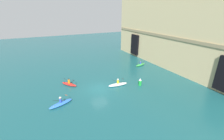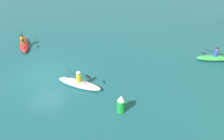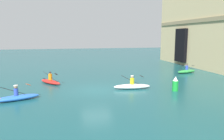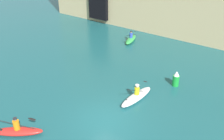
{
  "view_description": "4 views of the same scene",
  "coord_description": "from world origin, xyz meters",
  "px_view_note": "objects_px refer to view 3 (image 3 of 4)",
  "views": [
    {
      "loc": [
        19.34,
        -7.39,
        11.27
      ],
      "look_at": [
        -1.17,
        2.77,
        2.27
      ],
      "focal_mm": 24.0,
      "sensor_mm": 36.0,
      "label": 1
    },
    {
      "loc": [
        10.79,
        8.64,
        9.66
      ],
      "look_at": [
        -0.31,
        5.22,
        1.4
      ],
      "focal_mm": 35.0,
      "sensor_mm": 36.0,
      "label": 2
    },
    {
      "loc": [
        17.99,
        -2.67,
        4.61
      ],
      "look_at": [
        -1.58,
        1.73,
        1.42
      ],
      "focal_mm": 35.0,
      "sensor_mm": 36.0,
      "label": 3
    },
    {
      "loc": [
        7.51,
        -9.56,
        10.04
      ],
      "look_at": [
        -1.81,
        3.1,
        1.64
      ],
      "focal_mm": 40.0,
      "sensor_mm": 36.0,
      "label": 4
    }
  ],
  "objects_px": {
    "kayak_white": "(132,86)",
    "kayak_green": "(187,71)",
    "kayak_red": "(50,81)",
    "kayak_blue": "(16,97)",
    "marker_buoy": "(175,84)"
  },
  "relations": [
    {
      "from": "kayak_blue",
      "to": "marker_buoy",
      "type": "bearing_deg",
      "value": 160.75
    },
    {
      "from": "kayak_white",
      "to": "kayak_green",
      "type": "relative_size",
      "value": 1.09
    },
    {
      "from": "kayak_white",
      "to": "marker_buoy",
      "type": "bearing_deg",
      "value": 162.12
    },
    {
      "from": "kayak_blue",
      "to": "kayak_white",
      "type": "relative_size",
      "value": 1.0
    },
    {
      "from": "kayak_red",
      "to": "kayak_white",
      "type": "bearing_deg",
      "value": -154.99
    },
    {
      "from": "marker_buoy",
      "to": "kayak_white",
      "type": "bearing_deg",
      "value": -113.08
    },
    {
      "from": "kayak_blue",
      "to": "kayak_red",
      "type": "xyz_separation_m",
      "value": [
        -5.11,
        2.09,
        0.02
      ]
    },
    {
      "from": "kayak_blue",
      "to": "kayak_red",
      "type": "relative_size",
      "value": 1.21
    },
    {
      "from": "kayak_white",
      "to": "marker_buoy",
      "type": "distance_m",
      "value": 3.64
    },
    {
      "from": "kayak_blue",
      "to": "kayak_red",
      "type": "height_order",
      "value": "kayak_blue"
    },
    {
      "from": "kayak_green",
      "to": "marker_buoy",
      "type": "bearing_deg",
      "value": -142.8
    },
    {
      "from": "kayak_blue",
      "to": "kayak_red",
      "type": "distance_m",
      "value": 5.52
    },
    {
      "from": "marker_buoy",
      "to": "kayak_red",
      "type": "bearing_deg",
      "value": -116.14
    },
    {
      "from": "kayak_blue",
      "to": "kayak_white",
      "type": "height_order",
      "value": "kayak_white"
    },
    {
      "from": "kayak_blue",
      "to": "kayak_white",
      "type": "xyz_separation_m",
      "value": [
        -1.44,
        9.12,
        0.03
      ]
    }
  ]
}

